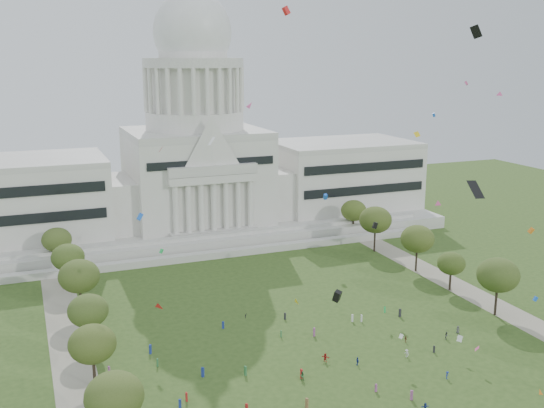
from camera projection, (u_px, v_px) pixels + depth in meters
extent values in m
plane|color=#314B1B|center=(364.00, 386.00, 114.29)|extent=(400.00, 400.00, 0.00)
cube|color=#BAB7AF|center=(197.00, 223.00, 217.97)|extent=(160.00, 60.00, 4.00)
cube|color=#BAB7AF|center=(226.00, 253.00, 188.32)|extent=(130.00, 3.00, 2.00)
cube|color=#BAB7AF|center=(218.00, 241.00, 195.22)|extent=(140.00, 3.00, 5.00)
cube|color=silver|center=(22.00, 200.00, 194.39)|extent=(50.00, 34.00, 22.00)
cube|color=silver|center=(342.00, 176.00, 233.85)|extent=(50.00, 34.00, 22.00)
cube|color=silver|center=(117.00, 203.00, 203.30)|extent=(12.00, 26.00, 16.00)
cube|color=silver|center=(273.00, 191.00, 222.67)|extent=(12.00, 26.00, 16.00)
cube|color=silver|center=(196.00, 178.00, 213.44)|extent=(44.00, 38.00, 28.00)
cube|color=silver|center=(213.00, 179.00, 194.60)|extent=(28.00, 3.00, 2.40)
cube|color=black|center=(22.00, 206.00, 178.36)|extent=(46.00, 0.40, 11.00)
cube|color=black|center=(365.00, 179.00, 217.82)|extent=(46.00, 0.40, 11.00)
cylinder|color=silver|center=(195.00, 120.00, 209.04)|extent=(32.00, 32.00, 6.00)
cylinder|color=silver|center=(194.00, 89.00, 206.77)|extent=(28.00, 28.00, 14.00)
cylinder|color=#BAB7AF|center=(193.00, 63.00, 204.85)|extent=(32.40, 32.40, 3.00)
cylinder|color=silver|center=(193.00, 45.00, 203.60)|extent=(22.00, 22.00, 8.00)
ellipsoid|color=silver|center=(192.00, 32.00, 202.69)|extent=(25.00, 25.00, 26.20)
cube|color=gray|center=(72.00, 360.00, 124.23)|extent=(8.00, 160.00, 0.04)
cube|color=gray|center=(473.00, 294.00, 158.67)|extent=(8.00, 160.00, 0.04)
ellipsoid|color=#3A4D1C|center=(114.00, 396.00, 93.76)|extent=(8.86, 8.86, 7.25)
cylinder|color=black|center=(94.00, 374.00, 113.18)|extent=(0.56, 0.56, 5.47)
ellipsoid|color=#3B4B1A|center=(92.00, 344.00, 111.87)|extent=(8.42, 8.42, 6.89)
cylinder|color=black|center=(496.00, 302.00, 145.22)|extent=(0.56, 0.56, 6.20)
ellipsoid|color=#33491A|center=(498.00, 275.00, 143.73)|extent=(9.55, 9.55, 7.82)
cylinder|color=black|center=(90.00, 336.00, 128.59)|extent=(0.56, 0.56, 5.27)
ellipsoid|color=#33471A|center=(88.00, 311.00, 127.32)|extent=(8.12, 8.12, 6.65)
cylinder|color=black|center=(450.00, 282.00, 160.92)|extent=(0.56, 0.56, 4.56)
ellipsoid|color=#2F4615|center=(451.00, 263.00, 159.83)|extent=(7.01, 7.01, 5.74)
cylinder|color=black|center=(81.00, 303.00, 145.26)|extent=(0.56, 0.56, 6.03)
ellipsoid|color=#344619|center=(79.00, 276.00, 143.81)|extent=(9.29, 9.29, 7.60)
cylinder|color=black|center=(416.00, 261.00, 174.98)|extent=(0.56, 0.56, 5.97)
ellipsoid|color=#3C4D19|center=(417.00, 239.00, 173.55)|extent=(9.19, 9.19, 7.52)
cylinder|color=black|center=(69.00, 279.00, 161.76)|extent=(0.56, 0.56, 5.41)
ellipsoid|color=#334A19|center=(68.00, 257.00, 160.46)|extent=(8.33, 8.33, 6.81)
cylinder|color=black|center=(375.00, 241.00, 192.72)|extent=(0.56, 0.56, 6.37)
ellipsoid|color=#374716|center=(375.00, 220.00, 191.19)|extent=(9.82, 9.82, 8.03)
cylinder|color=black|center=(58.00, 259.00, 177.59)|extent=(0.56, 0.56, 5.32)
ellipsoid|color=#3A4D1D|center=(57.00, 240.00, 176.32)|extent=(8.19, 8.19, 6.70)
cylinder|color=black|center=(353.00, 228.00, 209.96)|extent=(0.56, 0.56, 5.47)
ellipsoid|color=#3D5117|center=(354.00, 211.00, 208.64)|extent=(8.42, 8.42, 6.89)
imported|color=#4C4C51|center=(458.00, 330.00, 136.04)|extent=(0.96, 0.80, 1.68)
imported|color=#4C4C51|center=(447.00, 336.00, 133.25)|extent=(0.89, 0.92, 1.63)
imported|color=silver|center=(407.00, 353.00, 125.35)|extent=(0.81, 1.13, 1.58)
imported|color=navy|center=(357.00, 361.00, 122.06)|extent=(0.57, 0.98, 1.64)
imported|color=#B21E1E|center=(325.00, 358.00, 123.33)|extent=(1.60, 1.64, 1.77)
imported|color=#33723F|center=(302.00, 376.00, 116.36)|extent=(0.97, 0.79, 1.72)
imported|color=navy|center=(447.00, 375.00, 116.75)|extent=(1.10, 0.99, 1.53)
imported|color=olive|center=(406.00, 339.00, 131.74)|extent=(0.47, 0.85, 1.45)
imported|color=navy|center=(425.00, 407.00, 106.14)|extent=(1.50, 0.83, 1.53)
cube|color=#994C8C|center=(412.00, 395.00, 109.67)|extent=(0.55, 0.49, 1.77)
cube|color=#26262B|center=(400.00, 313.00, 144.64)|extent=(0.54, 0.36, 1.92)
cube|color=#B21E1E|center=(186.00, 397.00, 109.22)|extent=(0.30, 0.45, 1.66)
cube|color=navy|center=(150.00, 349.00, 126.64)|extent=(0.56, 0.61, 1.95)
cube|color=navy|center=(223.00, 325.00, 138.45)|extent=(0.51, 0.48, 1.63)
cube|color=#994C8C|center=(109.00, 370.00, 118.74)|extent=(0.40, 0.47, 1.51)
cube|color=olive|center=(307.00, 403.00, 106.99)|extent=(0.53, 0.58, 1.86)
cube|color=silver|center=(352.00, 318.00, 142.04)|extent=(0.52, 0.41, 1.69)
cube|color=silver|center=(361.00, 318.00, 142.01)|extent=(0.33, 0.47, 1.64)
cube|color=#26262B|center=(434.00, 349.00, 127.21)|extent=(0.45, 0.40, 1.46)
cube|color=#33723F|center=(281.00, 334.00, 134.21)|extent=(0.32, 0.43, 1.48)
cube|color=#B21E1E|center=(247.00, 408.00, 105.62)|extent=(0.46, 0.53, 1.70)
cube|color=#994C8C|center=(376.00, 388.00, 112.30)|extent=(0.45, 0.36, 1.50)
cube|color=#B21E1E|center=(301.00, 374.00, 116.90)|extent=(0.32, 0.50, 1.88)
cube|color=#994C8C|center=(314.00, 332.00, 134.62)|extent=(0.58, 0.57, 1.89)
cube|color=#26262B|center=(285.00, 316.00, 143.21)|extent=(0.38, 0.48, 1.60)
cube|color=#33723F|center=(245.00, 371.00, 118.10)|extent=(0.45, 0.56, 1.84)
cube|color=navy|center=(180.00, 404.00, 107.17)|extent=(0.49, 0.39, 1.61)
cube|color=navy|center=(203.00, 372.00, 117.50)|extent=(0.58, 0.58, 1.92)
cube|color=#33723F|center=(157.00, 363.00, 121.50)|extent=(0.41, 0.50, 1.61)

